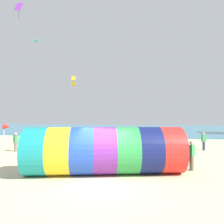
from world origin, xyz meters
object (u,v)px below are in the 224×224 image
at_px(giant_inflatable_tube, 105,150).
at_px(beach_flag, 7,128).
at_px(bystander_near_water, 16,142).
at_px(kite_yellow_box, 73,81).
at_px(kite_cyan_parafoil, 36,40).
at_px(bystander_mid_beach, 204,141).
at_px(kite_purple_diamond, 19,7).
at_px(kite_handler, 192,155).

bearing_deg(giant_inflatable_tube, beach_flag, 169.26).
bearing_deg(bystander_near_water, kite_yellow_box, 74.88).
height_order(giant_inflatable_tube, kite_cyan_parafoil, kite_cyan_parafoil).
xyz_separation_m(bystander_near_water, bystander_mid_beach, (15.76, 3.71, -0.01)).
distance_m(kite_cyan_parafoil, kite_purple_diamond, 7.81).
relative_size(kite_cyan_parafoil, bystander_mid_beach, 0.49).
relative_size(kite_purple_diamond, bystander_mid_beach, 0.81).
relative_size(kite_purple_diamond, beach_flag, 0.50).
xyz_separation_m(kite_yellow_box, beach_flag, (0.13, -12.02, -4.89)).
distance_m(kite_purple_diamond, bystander_mid_beach, 18.44).
relative_size(kite_handler, kite_yellow_box, 1.42).
relative_size(kite_cyan_parafoil, beach_flag, 0.31).
distance_m(kite_handler, kite_yellow_box, 17.51).
xyz_separation_m(kite_purple_diamond, beach_flag, (0.61, -2.07, -8.89)).
distance_m(kite_purple_diamond, beach_flag, 9.15).
bearing_deg(giant_inflatable_tube, kite_handler, 19.37).
xyz_separation_m(kite_purple_diamond, bystander_near_water, (-1.64, 2.10, -10.32)).
bearing_deg(kite_purple_diamond, kite_yellow_box, 87.21).
bearing_deg(kite_handler, giant_inflatable_tube, -160.63).
distance_m(kite_yellow_box, kite_purple_diamond, 10.74).
distance_m(giant_inflatable_tube, beach_flag, 6.93).
height_order(giant_inflatable_tube, kite_handler, giant_inflatable_tube).
relative_size(kite_handler, beach_flag, 0.65).
distance_m(giant_inflatable_tube, kite_purple_diamond, 12.79).
distance_m(bystander_near_water, bystander_mid_beach, 16.19).
relative_size(bystander_near_water, beach_flag, 0.63).
height_order(giant_inflatable_tube, kite_yellow_box, kite_yellow_box).
bearing_deg(kite_yellow_box, kite_cyan_parafoil, -141.12).
distance_m(giant_inflatable_tube, kite_cyan_parafoil, 17.83).
height_order(kite_purple_diamond, bystander_mid_beach, kite_purple_diamond).
bearing_deg(bystander_mid_beach, kite_handler, -106.43).
xyz_separation_m(giant_inflatable_tube, kite_cyan_parafoil, (-10.19, 10.62, 10.06)).
relative_size(kite_yellow_box, bystander_mid_beach, 0.73).
bearing_deg(kite_yellow_box, kite_purple_diamond, -92.79).
distance_m(kite_yellow_box, bystander_mid_beach, 15.60).
relative_size(kite_yellow_box, bystander_near_water, 0.72).
bearing_deg(kite_cyan_parafoil, kite_purple_diamond, -68.67).
relative_size(giant_inflatable_tube, kite_handler, 5.15).
height_order(kite_yellow_box, kite_purple_diamond, kite_purple_diamond).
bearing_deg(kite_yellow_box, bystander_near_water, -105.12).
relative_size(kite_handler, bystander_mid_beach, 1.04).
distance_m(kite_cyan_parafoil, bystander_near_water, 11.74).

